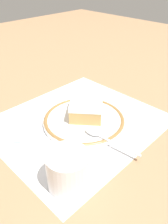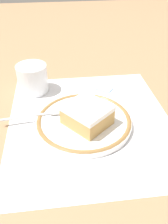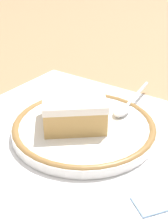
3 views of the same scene
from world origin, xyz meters
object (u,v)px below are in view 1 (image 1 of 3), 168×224
(spoon, at_px, (99,135))
(plate, at_px, (84,120))
(sugar_packet, at_px, (21,135))
(cup, at_px, (68,172))
(cake_slice, at_px, (86,108))

(spoon, bearing_deg, plate, -110.34)
(sugar_packet, bearing_deg, cup, 85.82)
(cake_slice, xyz_separation_m, spoon, (0.04, 0.08, -0.02))
(cake_slice, distance_m, sugar_packet, 0.17)
(cake_slice, height_order, cup, cup)
(plate, bearing_deg, sugar_packet, -25.71)
(cake_slice, relative_size, sugar_packet, 2.35)
(cake_slice, bearing_deg, spoon, 62.68)
(plate, height_order, spoon, spoon)
(cake_slice, relative_size, spoon, 0.82)
(plate, bearing_deg, cake_slice, -159.07)
(cake_slice, bearing_deg, plate, 20.93)
(sugar_packet, bearing_deg, spoon, 129.00)
(cake_slice, distance_m, spoon, 0.09)
(spoon, relative_size, sugar_packet, 2.88)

